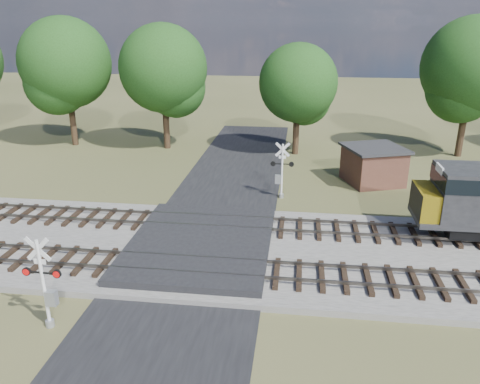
# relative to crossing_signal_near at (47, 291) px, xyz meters

# --- Properties ---
(ground) EXTENTS (160.00, 160.00, 0.00)m
(ground) POSITION_rel_crossing_signal_near_xyz_m (4.34, 6.45, -1.57)
(ground) COLOR #434826
(ground) RESTS_ON ground
(ballast_bed) EXTENTS (140.00, 10.00, 0.30)m
(ballast_bed) POSITION_rel_crossing_signal_near_xyz_m (14.34, 6.95, -1.42)
(ballast_bed) COLOR gray
(ballast_bed) RESTS_ON ground
(road) EXTENTS (7.00, 60.00, 0.08)m
(road) POSITION_rel_crossing_signal_near_xyz_m (4.34, 6.45, -1.53)
(road) COLOR black
(road) RESTS_ON ground
(crossing_panel) EXTENTS (7.00, 9.00, 0.62)m
(crossing_panel) POSITION_rel_crossing_signal_near_xyz_m (4.34, 6.95, -1.26)
(crossing_panel) COLOR #262628
(crossing_panel) RESTS_ON ground
(track_near) EXTENTS (140.00, 2.60, 0.33)m
(track_near) POSITION_rel_crossing_signal_near_xyz_m (7.46, 4.45, -1.16)
(track_near) COLOR black
(track_near) RESTS_ON ballast_bed
(track_far) EXTENTS (140.00, 2.60, 0.33)m
(track_far) POSITION_rel_crossing_signal_near_xyz_m (7.46, 9.45, -1.16)
(track_far) COLOR black
(track_far) RESTS_ON ballast_bed
(crossing_signal_near) EXTENTS (1.52, 0.33, 3.78)m
(crossing_signal_near) POSITION_rel_crossing_signal_near_xyz_m (0.00, 0.00, 0.00)
(crossing_signal_near) COLOR silver
(crossing_signal_near) RESTS_ON ground
(crossing_signal_far) EXTENTS (1.51, 0.33, 3.76)m
(crossing_signal_far) POSITION_rel_crossing_signal_near_xyz_m (7.99, 15.02, -0.01)
(crossing_signal_far) COLOR silver
(crossing_signal_far) RESTS_ON ground
(equipment_shed) EXTENTS (4.95, 4.95, 2.64)m
(equipment_shed) POSITION_rel_crossing_signal_near_xyz_m (14.42, 18.96, -0.24)
(equipment_shed) COLOR #4E2C21
(equipment_shed) RESTS_ON ground
(treeline) EXTENTS (77.16, 9.82, 11.63)m
(treeline) POSITION_rel_crossing_signal_near_xyz_m (9.96, 27.24, 5.64)
(treeline) COLOR black
(treeline) RESTS_ON ground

